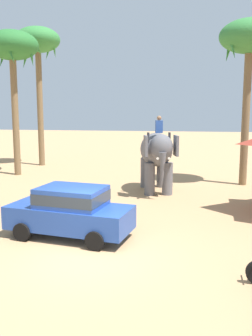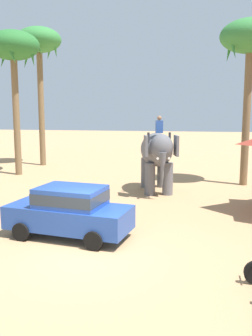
% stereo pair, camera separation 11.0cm
% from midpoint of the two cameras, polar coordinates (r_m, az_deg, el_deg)
% --- Properties ---
extents(ground_plane, '(120.00, 120.00, 0.00)m').
position_cam_midpoint_polar(ground_plane, '(11.09, -6.42, -13.47)').
color(ground_plane, tan).
extents(car_sedan_foreground, '(4.33, 2.38, 1.70)m').
position_cam_midpoint_polar(car_sedan_foreground, '(12.57, -8.69, -6.30)').
color(car_sedan_foreground, '#23479E').
rests_on(car_sedan_foreground, ground).
extents(elephant_with_mahout, '(2.31, 4.01, 3.88)m').
position_cam_midpoint_polar(elephant_with_mahout, '(19.02, 4.54, 2.26)').
color(elephant_with_mahout, slate).
rests_on(elephant_with_mahout, ground).
extents(palm_tree_behind_elephant, '(3.20, 3.20, 8.90)m').
position_cam_midpoint_polar(palm_tree_behind_elephant, '(21.90, 18.10, 17.76)').
color(palm_tree_behind_elephant, brown).
rests_on(palm_tree_behind_elephant, ground).
extents(palm_tree_near_hut, '(3.20, 3.20, 9.98)m').
position_cam_midpoint_polar(palm_tree_near_hut, '(28.99, -13.35, 17.70)').
color(palm_tree_near_hut, brown).
rests_on(palm_tree_near_hut, ground).
extents(palm_tree_left_of_road, '(3.20, 3.20, 8.95)m').
position_cam_midpoint_polar(palm_tree_left_of_road, '(25.09, -17.01, 16.75)').
color(palm_tree_left_of_road, brown).
rests_on(palm_tree_left_of_road, ground).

